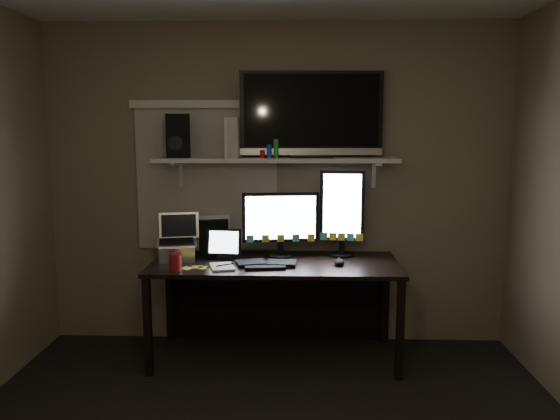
{
  "coord_description": "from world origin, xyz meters",
  "views": [
    {
      "loc": [
        0.16,
        -2.45,
        1.7
      ],
      "look_at": [
        0.04,
        1.25,
        1.14
      ],
      "focal_mm": 35.0,
      "sensor_mm": 36.0,
      "label": 1
    }
  ],
  "objects_px": {
    "keyboard": "(266,263)",
    "tablet": "(224,244)",
    "mouse": "(339,262)",
    "cup": "(176,262)",
    "desk": "(276,281)",
    "monitor_landscape": "(280,224)",
    "game_console": "(234,138)",
    "monitor_portrait": "(342,213)",
    "laptop": "(176,238)",
    "speaker": "(178,136)",
    "tv": "(311,115)"
  },
  "relations": [
    {
      "from": "laptop",
      "to": "tablet",
      "type": "bearing_deg",
      "value": -5.64
    },
    {
      "from": "laptop",
      "to": "cup",
      "type": "bearing_deg",
      "value": -91.7
    },
    {
      "from": "keyboard",
      "to": "tablet",
      "type": "distance_m",
      "value": 0.38
    },
    {
      "from": "tablet",
      "to": "speaker",
      "type": "xyz_separation_m",
      "value": [
        -0.35,
        0.13,
        0.8
      ]
    },
    {
      "from": "tablet",
      "to": "speaker",
      "type": "distance_m",
      "value": 0.88
    },
    {
      "from": "mouse",
      "to": "cup",
      "type": "height_order",
      "value": "cup"
    },
    {
      "from": "game_console",
      "to": "speaker",
      "type": "xyz_separation_m",
      "value": [
        -0.43,
        0.03,
        0.01
      ]
    },
    {
      "from": "laptop",
      "to": "game_console",
      "type": "distance_m",
      "value": 0.86
    },
    {
      "from": "keyboard",
      "to": "monitor_landscape",
      "type": "bearing_deg",
      "value": 62.31
    },
    {
      "from": "monitor_landscape",
      "to": "monitor_portrait",
      "type": "bearing_deg",
      "value": -0.45
    },
    {
      "from": "keyboard",
      "to": "speaker",
      "type": "bearing_deg",
      "value": 148.58
    },
    {
      "from": "monitor_portrait",
      "to": "tv",
      "type": "relative_size",
      "value": 0.63
    },
    {
      "from": "monitor_landscape",
      "to": "tablet",
      "type": "xyz_separation_m",
      "value": [
        -0.42,
        -0.08,
        -0.14
      ]
    },
    {
      "from": "monitor_portrait",
      "to": "cup",
      "type": "distance_m",
      "value": 1.29
    },
    {
      "from": "tablet",
      "to": "game_console",
      "type": "distance_m",
      "value": 0.79
    },
    {
      "from": "monitor_landscape",
      "to": "monitor_portrait",
      "type": "distance_m",
      "value": 0.48
    },
    {
      "from": "desk",
      "to": "cup",
      "type": "height_order",
      "value": "cup"
    },
    {
      "from": "tv",
      "to": "cup",
      "type": "bearing_deg",
      "value": -154.8
    },
    {
      "from": "desk",
      "to": "speaker",
      "type": "distance_m",
      "value": 1.31
    },
    {
      "from": "speaker",
      "to": "tablet",
      "type": "bearing_deg",
      "value": -31.63
    },
    {
      "from": "desk",
      "to": "tablet",
      "type": "bearing_deg",
      "value": -173.9
    },
    {
      "from": "mouse",
      "to": "game_console",
      "type": "bearing_deg",
      "value": 164.71
    },
    {
      "from": "monitor_landscape",
      "to": "tablet",
      "type": "distance_m",
      "value": 0.45
    },
    {
      "from": "monitor_landscape",
      "to": "monitor_portrait",
      "type": "xyz_separation_m",
      "value": [
        0.46,
        0.06,
        0.08
      ]
    },
    {
      "from": "keyboard",
      "to": "tablet",
      "type": "xyz_separation_m",
      "value": [
        -0.32,
        0.17,
        0.1
      ]
    },
    {
      "from": "monitor_landscape",
      "to": "cup",
      "type": "relative_size",
      "value": 4.96
    },
    {
      "from": "tv",
      "to": "game_console",
      "type": "distance_m",
      "value": 0.6
    },
    {
      "from": "monitor_portrait",
      "to": "tablet",
      "type": "bearing_deg",
      "value": -164.82
    },
    {
      "from": "tablet",
      "to": "tv",
      "type": "height_order",
      "value": "tv"
    },
    {
      "from": "tablet",
      "to": "laptop",
      "type": "bearing_deg",
      "value": -167.34
    },
    {
      "from": "monitor_portrait",
      "to": "monitor_landscape",
      "type": "bearing_deg",
      "value": -166.5
    },
    {
      "from": "mouse",
      "to": "laptop",
      "type": "height_order",
      "value": "laptop"
    },
    {
      "from": "desk",
      "to": "tv",
      "type": "height_order",
      "value": "tv"
    },
    {
      "from": "monitor_portrait",
      "to": "laptop",
      "type": "bearing_deg",
      "value": -165.2
    },
    {
      "from": "monitor_landscape",
      "to": "mouse",
      "type": "xyz_separation_m",
      "value": [
        0.43,
        -0.23,
        -0.23
      ]
    },
    {
      "from": "monitor_landscape",
      "to": "game_console",
      "type": "height_order",
      "value": "game_console"
    },
    {
      "from": "desk",
      "to": "keyboard",
      "type": "relative_size",
      "value": 4.15
    },
    {
      "from": "tv",
      "to": "monitor_portrait",
      "type": "bearing_deg",
      "value": -8.52
    },
    {
      "from": "cup",
      "to": "game_console",
      "type": "relative_size",
      "value": 0.39
    },
    {
      "from": "mouse",
      "to": "cup",
      "type": "bearing_deg",
      "value": -167.41
    },
    {
      "from": "desk",
      "to": "monitor_landscape",
      "type": "xyz_separation_m",
      "value": [
        0.04,
        0.04,
        0.43
      ]
    },
    {
      "from": "monitor_landscape",
      "to": "game_console",
      "type": "bearing_deg",
      "value": 168.11
    },
    {
      "from": "cup",
      "to": "tv",
      "type": "bearing_deg",
      "value": 28.13
    },
    {
      "from": "keyboard",
      "to": "laptop",
      "type": "xyz_separation_m",
      "value": [
        -0.67,
        0.13,
        0.15
      ]
    },
    {
      "from": "mouse",
      "to": "tablet",
      "type": "xyz_separation_m",
      "value": [
        -0.85,
        0.15,
        0.09
      ]
    },
    {
      "from": "monitor_portrait",
      "to": "tablet",
      "type": "xyz_separation_m",
      "value": [
        -0.88,
        -0.13,
        -0.22
      ]
    },
    {
      "from": "desk",
      "to": "cup",
      "type": "distance_m",
      "value": 0.81
    },
    {
      "from": "tablet",
      "to": "cup",
      "type": "bearing_deg",
      "value": -124.55
    },
    {
      "from": "monitor_landscape",
      "to": "mouse",
      "type": "bearing_deg",
      "value": -35.09
    },
    {
      "from": "speaker",
      "to": "monitor_landscape",
      "type": "bearing_deg",
      "value": -15.3
    }
  ]
}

